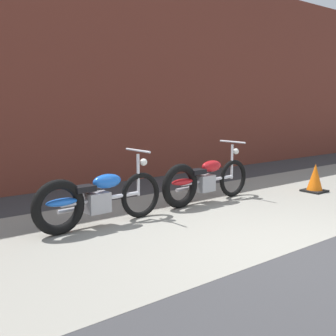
# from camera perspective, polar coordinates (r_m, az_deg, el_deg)

# --- Properties ---
(ground_plane) EXTENTS (80.00, 80.00, 0.00)m
(ground_plane) POSITION_cam_1_polar(r_m,az_deg,el_deg) (5.06, 17.40, -10.90)
(ground_plane) COLOR #38383A
(sidewalk_slab) EXTENTS (36.00, 3.50, 0.01)m
(sidewalk_slab) POSITION_cam_1_polar(r_m,az_deg,el_deg) (6.16, 3.82, -6.93)
(sidewalk_slab) COLOR gray
(sidewalk_slab) RESTS_ON ground
(brick_building_wall) EXTENTS (36.00, 0.50, 4.71)m
(brick_building_wall) POSITION_cam_1_polar(r_m,az_deg,el_deg) (8.83, -11.51, 13.08)
(brick_building_wall) COLOR brown
(brick_building_wall) RESTS_ON ground
(motorcycle_blue) EXTENTS (2.01, 0.58, 1.03)m
(motorcycle_blue) POSITION_cam_1_polar(r_m,az_deg,el_deg) (5.69, -10.47, -4.28)
(motorcycle_blue) COLOR black
(motorcycle_blue) RESTS_ON ground
(motorcycle_red) EXTENTS (2.01, 0.58, 1.03)m
(motorcycle_red) POSITION_cam_1_polar(r_m,az_deg,el_deg) (6.99, 4.69, -1.72)
(motorcycle_red) COLOR black
(motorcycle_red) RESTS_ON ground
(traffic_cone) EXTENTS (0.40, 0.40, 0.55)m
(traffic_cone) POSITION_cam_1_polar(r_m,az_deg,el_deg) (8.40, 19.74, -1.47)
(traffic_cone) COLOR orange
(traffic_cone) RESTS_ON ground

